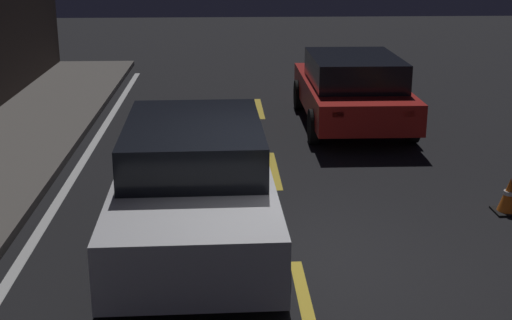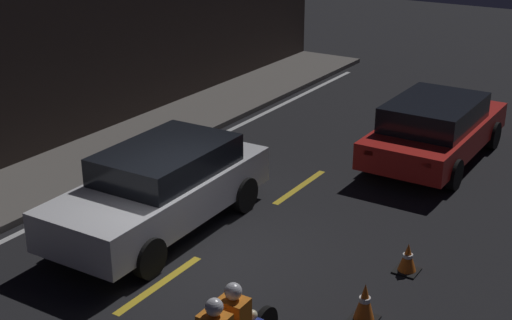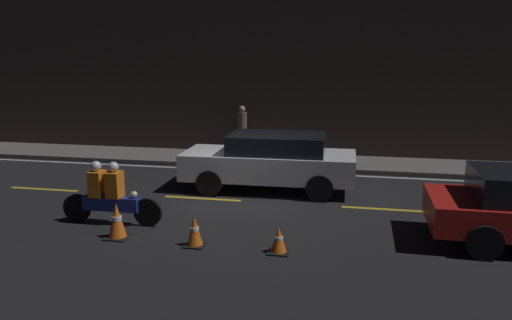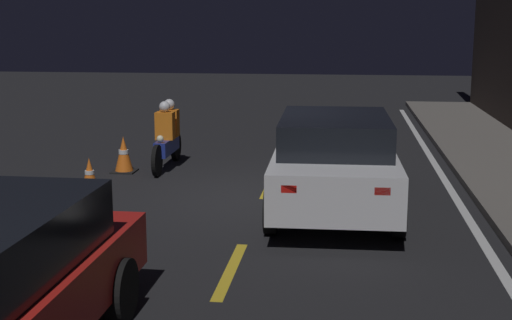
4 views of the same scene
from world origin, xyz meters
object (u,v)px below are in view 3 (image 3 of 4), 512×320
at_px(pedestrian, 242,129).
at_px(traffic_cone_near, 117,221).
at_px(motorcycle, 108,195).
at_px(traffic_cone_far, 279,240).
at_px(traffic_cone_mid, 195,231).
at_px(sedan_white, 271,160).

bearing_deg(pedestrian, traffic_cone_near, -94.34).
bearing_deg(motorcycle, traffic_cone_far, -13.37).
distance_m(traffic_cone_mid, traffic_cone_far, 1.62).
bearing_deg(traffic_cone_mid, traffic_cone_far, -0.63).
distance_m(traffic_cone_near, pedestrian, 8.37).
distance_m(motorcycle, traffic_cone_near, 0.98).
bearing_deg(traffic_cone_near, pedestrian, 85.66).
xyz_separation_m(traffic_cone_far, pedestrian, (-2.64, 8.44, 0.76)).
distance_m(traffic_cone_near, traffic_cone_far, 3.28).
height_order(sedan_white, pedestrian, pedestrian).
bearing_deg(traffic_cone_mid, motorcycle, 158.89).
bearing_deg(traffic_cone_near, traffic_cone_mid, -3.57).
height_order(sedan_white, traffic_cone_mid, sedan_white).
distance_m(sedan_white, motorcycle, 4.52).
xyz_separation_m(traffic_cone_mid, pedestrian, (-1.02, 8.42, 0.71)).
bearing_deg(traffic_cone_near, sedan_white, 60.27).
bearing_deg(pedestrian, sedan_white, -67.05).
height_order(traffic_cone_near, pedestrian, pedestrian).
bearing_deg(traffic_cone_near, motorcycle, 126.72).
xyz_separation_m(traffic_cone_near, pedestrian, (0.63, 8.32, 0.65)).
height_order(traffic_cone_near, traffic_cone_far, traffic_cone_near).
xyz_separation_m(motorcycle, pedestrian, (1.19, 7.57, 0.36)).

